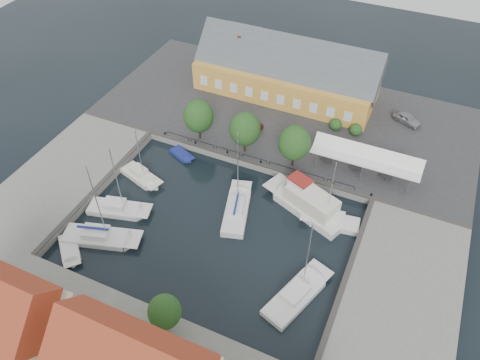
# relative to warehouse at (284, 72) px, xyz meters

# --- Properties ---
(ground) EXTENTS (140.00, 140.00, 0.00)m
(ground) POSITION_rel_warehouse_xyz_m (2.60, -28.36, -4.43)
(ground) COLOR black
(ground) RESTS_ON ground
(north_quay) EXTENTS (56.00, 26.00, 1.00)m
(north_quay) POSITION_rel_warehouse_xyz_m (2.60, -5.36, -3.93)
(north_quay) COLOR #2D2D30
(north_quay) RESTS_ON ground
(west_quay) EXTENTS (12.00, 24.00, 1.00)m
(west_quay) POSITION_rel_warehouse_xyz_m (-19.40, -30.36, -3.93)
(west_quay) COLOR slate
(west_quay) RESTS_ON ground
(east_quay) EXTENTS (12.00, 24.00, 1.00)m
(east_quay) POSITION_rel_warehouse_xyz_m (24.60, -30.36, -3.93)
(east_quay) COLOR slate
(east_quay) RESTS_ON ground
(quay_edge_fittings) EXTENTS (56.00, 24.72, 0.40)m
(quay_edge_fittings) POSITION_rel_warehouse_xyz_m (2.62, -23.61, -3.37)
(quay_edge_fittings) COLOR #383533
(quay_edge_fittings) RESTS_ON north_quay
(warehouse) EXTENTS (28.56, 14.00, 9.55)m
(warehouse) POSITION_rel_warehouse_xyz_m (0.00, 0.00, 0.00)
(warehouse) COLOR gold
(warehouse) RESTS_ON north_quay
(tent_canopy) EXTENTS (14.00, 4.00, 2.83)m
(tent_canopy) POSITION_rel_warehouse_xyz_m (16.60, -13.86, -0.74)
(tent_canopy) COLOR white
(tent_canopy) RESTS_ON north_quay
(quay_trees) EXTENTS (18.20, 4.20, 6.30)m
(quay_trees) POSITION_rel_warehouse_xyz_m (0.60, -16.36, 0.45)
(quay_trees) COLOR black
(quay_trees) RESTS_ON north_quay
(car_silver) EXTENTS (4.68, 3.42, 1.48)m
(car_silver) POSITION_rel_warehouse_xyz_m (19.86, -0.47, -2.69)
(car_silver) COLOR #9C9EA3
(car_silver) RESTS_ON north_quay
(car_red) EXTENTS (2.30, 4.15, 1.30)m
(car_red) POSITION_rel_warehouse_xyz_m (-0.02, -12.51, -2.78)
(car_red) COLOR #521219
(car_red) RESTS_ON north_quay
(center_sailboat) EXTENTS (5.04, 9.30, 12.40)m
(center_sailboat) POSITION_rel_warehouse_xyz_m (3.99, -26.37, -4.06)
(center_sailboat) COLOR silver
(center_sailboat) RESTS_ON ground
(trawler) EXTENTS (11.88, 7.45, 5.00)m
(trawler) POSITION_rel_warehouse_xyz_m (11.76, -22.39, -3.41)
(trawler) COLOR silver
(trawler) RESTS_ON ground
(east_boat_a) EXTENTS (7.37, 3.34, 10.29)m
(east_boat_a) POSITION_rel_warehouse_xyz_m (15.16, -23.29, -4.17)
(east_boat_a) COLOR silver
(east_boat_a) RESTS_ON ground
(east_boat_c) EXTENTS (5.64, 9.42, 11.55)m
(east_boat_c) POSITION_rel_warehouse_xyz_m (14.73, -34.71, -4.17)
(east_boat_c) COLOR silver
(east_boat_c) RESTS_ON ground
(west_boat_b) EXTENTS (6.79, 4.03, 9.16)m
(west_boat_b) POSITION_rel_warehouse_xyz_m (-10.19, -26.09, -4.17)
(west_boat_b) COLOR silver
(west_boat_b) RESTS_ON ground
(west_boat_c) EXTENTS (8.26, 4.48, 10.83)m
(west_boat_c) POSITION_rel_warehouse_xyz_m (-9.51, -32.27, -4.17)
(west_boat_c) COLOR silver
(west_boat_c) RESTS_ON ground
(west_boat_d) EXTENTS (9.68, 5.37, 12.41)m
(west_boat_d) POSITION_rel_warehouse_xyz_m (-8.83, -36.86, -4.16)
(west_boat_d) COLOR silver
(west_boat_d) RESTS_ON ground
(launch_sw) EXTENTS (5.05, 4.87, 0.98)m
(launch_sw) POSITION_rel_warehouse_xyz_m (-10.96, -39.75, -4.34)
(launch_sw) COLOR silver
(launch_sw) RESTS_ON ground
(launch_nw) EXTENTS (4.26, 3.01, 0.88)m
(launch_nw) POSITION_rel_warehouse_xyz_m (-7.51, -19.84, -4.34)
(launch_nw) COLOR navy
(launch_nw) RESTS_ON ground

